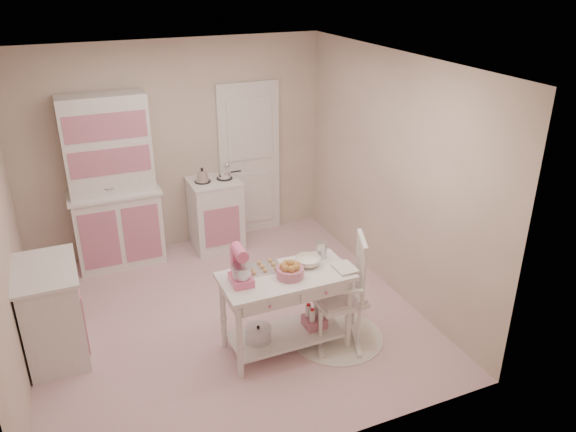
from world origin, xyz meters
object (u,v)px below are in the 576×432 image
object	(u,v)px
stove	(216,214)
stand_mixer	(241,266)
bread_basket	(290,272)
work_table	(286,312)
hutch	(112,183)
rocking_chair	(339,290)
base_cabinet	(53,312)

from	to	relation	value
stove	stand_mixer	bearing A→B (deg)	-100.59
stand_mixer	bread_basket	size ratio (longest dim) A/B	1.36
work_table	hutch	bearing A→B (deg)	117.02
stove	rocking_chair	size ratio (longest dim) A/B	0.84
rocking_chair	bread_basket	world-z (taller)	rocking_chair
hutch	base_cabinet	xyz separation A→B (m)	(-0.81, -1.58, -0.58)
hutch	stand_mixer	world-z (taller)	hutch
base_cabinet	work_table	size ratio (longest dim) A/B	0.77
base_cabinet	bread_basket	bearing A→B (deg)	-21.76
stove	bread_basket	world-z (taller)	stove
stove	bread_basket	size ratio (longest dim) A/B	3.68
stove	stand_mixer	size ratio (longest dim) A/B	2.71
hutch	stand_mixer	bearing A→B (deg)	-71.55
base_cabinet	stand_mixer	world-z (taller)	stand_mixer
base_cabinet	work_table	world-z (taller)	base_cabinet
base_cabinet	bread_basket	distance (m)	2.22
work_table	stand_mixer	xyz separation A→B (m)	(-0.42, 0.02, 0.57)
hutch	bread_basket	xyz separation A→B (m)	(1.22, -2.39, -0.19)
work_table	bread_basket	world-z (taller)	bread_basket
base_cabinet	rocking_chair	world-z (taller)	rocking_chair
hutch	work_table	distance (m)	2.71
stove	work_table	world-z (taller)	stove
hutch	stove	size ratio (longest dim) A/B	2.26
rocking_chair	stand_mixer	bearing A→B (deg)	-163.93
stand_mixer	base_cabinet	bearing A→B (deg)	157.06
base_cabinet	work_table	xyz separation A→B (m)	(2.01, -0.76, -0.06)
rocking_chair	stand_mixer	distance (m)	1.03
rocking_chair	bread_basket	size ratio (longest dim) A/B	4.40
rocking_chair	work_table	size ratio (longest dim) A/B	0.92
hutch	stand_mixer	size ratio (longest dim) A/B	6.12
base_cabinet	stove	bearing A→B (deg)	37.35
work_table	base_cabinet	bearing A→B (deg)	159.29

